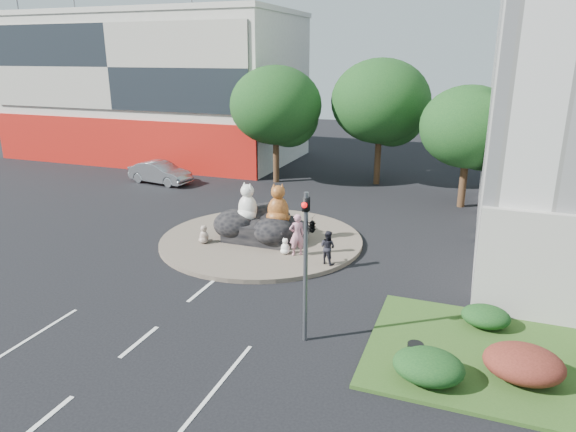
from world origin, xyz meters
name	(u,v)px	position (x,y,z in m)	size (l,w,h in m)	color
ground	(139,342)	(0.00, 0.00, 0.00)	(120.00, 120.00, 0.00)	black
roundabout_island	(261,240)	(0.00, 10.00, 0.10)	(10.00, 10.00, 0.20)	brown
rock_plinth	(261,229)	(0.00, 10.00, 0.65)	(3.20, 2.60, 0.90)	black
shophouse_block	(155,87)	(-18.00, 27.91, 6.18)	(25.20, 12.30, 17.40)	beige
grass_verge	(537,365)	(12.00, 3.00, 0.06)	(10.00, 6.00, 0.12)	#2A4C19
tree_left	(277,109)	(-3.93, 22.06, 5.25)	(6.46, 6.46, 8.27)	#382314
tree_mid	(382,105)	(3.07, 24.06, 5.56)	(6.84, 6.84, 8.76)	#382314
tree_right	(470,131)	(9.07, 20.06, 4.63)	(5.70, 5.70, 7.30)	#382314
hedge_near_green	(428,366)	(9.00, 1.00, 0.57)	(2.00, 1.60, 0.90)	#103514
hedge_red	(524,364)	(11.50, 2.00, 0.61)	(2.20, 1.76, 0.99)	#4D1C14
hedge_back_green	(486,316)	(10.50, 4.80, 0.48)	(1.60, 1.28, 0.72)	#103514
traffic_light	(309,236)	(5.10, 2.00, 3.62)	(0.44, 1.24, 5.00)	#595B60
street_lamp	(569,184)	(12.82, 8.00, 4.55)	(2.34, 0.22, 8.06)	#595B60
cat_white	(248,201)	(-0.64, 9.85, 2.06)	(1.15, 1.00, 1.92)	silver
cat_tabby	(278,203)	(0.92, 9.98, 2.09)	(1.18, 1.03, 1.97)	#C86629
kitten_calico	(204,234)	(-2.33, 8.42, 0.66)	(0.55, 0.48, 0.92)	silver
kitten_white	(285,246)	(1.86, 8.47, 0.58)	(0.46, 0.40, 0.77)	white
pedestrian_pink	(297,235)	(2.41, 8.49, 1.17)	(0.71, 0.46, 1.94)	#C88195
pedestrian_dark	(328,247)	(4.00, 8.02, 0.95)	(0.73, 0.57, 1.51)	black
parked_car	(160,173)	(-11.69, 18.66, 0.79)	(1.67, 4.80, 1.58)	#96989D
litter_bin	(415,356)	(8.56, 1.48, 0.52)	(0.47, 0.47, 0.80)	black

